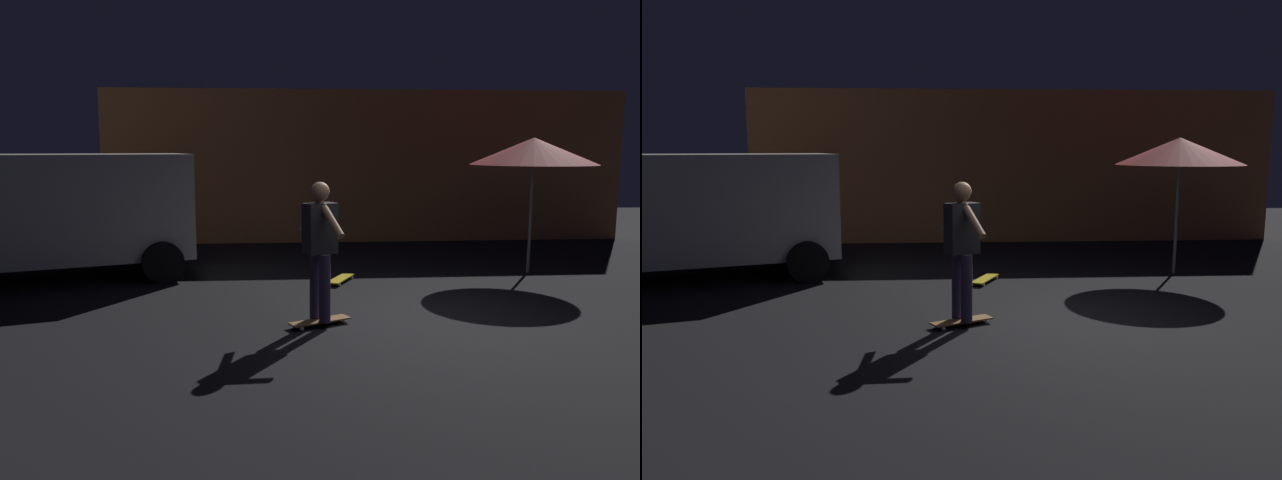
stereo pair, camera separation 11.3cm
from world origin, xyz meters
The scene contains 7 objects.
ground_plane centered at (0.00, 0.00, 0.00)m, with size 28.00×28.00×0.00m, color black.
low_building centered at (0.49, 8.70, 1.70)m, with size 11.76×4.06×3.41m.
parked_van centered at (-5.41, 3.02, 1.16)m, with size 4.96×3.37×2.03m.
patio_umbrella centered at (2.70, 2.96, 2.07)m, with size 2.10×2.10×2.30m.
skateboard_ridden centered at (-1.13, 0.01, 0.06)m, with size 0.79×0.53×0.07m.
skateboard_spare centered at (-0.61, 2.42, 0.06)m, with size 0.52×0.79×0.07m.
skater centered at (-1.13, 0.01, 1.04)m, with size 0.52×0.92×1.67m.
Camera 1 is at (-1.70, -7.30, 2.14)m, focal length 35.05 mm.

